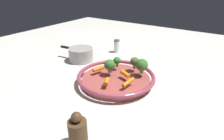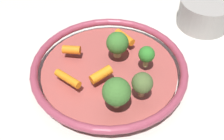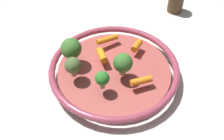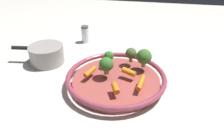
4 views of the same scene
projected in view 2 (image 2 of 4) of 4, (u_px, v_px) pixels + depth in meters
ground_plane at (109, 78)px, 0.72m from camera, size 2.43×2.43×0.00m
serving_bowl at (109, 71)px, 0.71m from camera, size 0.36×0.36×0.05m
baby_carrot_left at (68, 79)px, 0.65m from camera, size 0.07×0.03×0.02m
baby_carrot_center at (125, 37)px, 0.74m from camera, size 0.06×0.04×0.02m
baby_carrot_back at (72, 50)px, 0.71m from camera, size 0.05×0.03×0.02m
baby_carrot_right at (101, 74)px, 0.66m from camera, size 0.04×0.05×0.02m
broccoli_floret_large at (142, 83)px, 0.61m from camera, size 0.04×0.04×0.06m
broccoli_floret_edge at (119, 44)px, 0.69m from camera, size 0.05×0.05×0.06m
broccoli_floret_small at (147, 55)px, 0.67m from camera, size 0.04×0.04×0.05m
broccoli_floret_mid at (117, 92)px, 0.58m from camera, size 0.06×0.06×0.07m
saucepan at (205, 12)px, 0.84m from camera, size 0.14×0.21×0.08m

